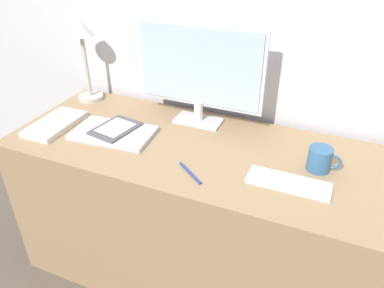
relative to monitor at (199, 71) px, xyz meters
The scene contains 10 objects.
wall_back 0.30m from the monitor, 63.57° to the left, with size 3.60×0.05×2.40m.
desk 0.64m from the monitor, 67.90° to the right, with size 1.57×0.62×0.72m.
monitor is the anchor object (origin of this frame).
keyboard 0.60m from the monitor, 33.77° to the right, with size 0.29×0.10×0.01m.
laptop 0.45m from the monitor, 138.14° to the right, with size 0.35×0.23×0.02m.
ereader 0.43m from the monitor, 139.96° to the right, with size 0.18×0.22×0.01m.
desk_lamp 0.60m from the monitor, behind, with size 0.12×0.12×0.39m.
notebook 0.68m from the monitor, 152.70° to the right, with size 0.15×0.28×0.03m.
coffee_mug 0.61m from the monitor, 17.71° to the right, with size 0.12×0.09×0.09m.
pen 0.47m from the monitor, 72.09° to the right, with size 0.12×0.10×0.01m.
Camera 1 is at (0.48, -0.98, 1.51)m, focal length 35.00 mm.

